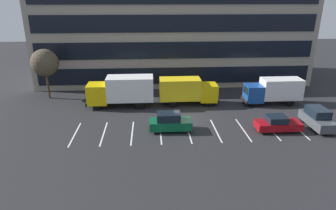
% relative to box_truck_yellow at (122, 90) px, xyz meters
% --- Properties ---
extents(ground_plane, '(120.00, 120.00, 0.00)m').
position_rel_box_truck_yellow_xyz_m(ground_plane, '(7.13, -4.67, -2.09)').
color(ground_plane, '#262628').
extents(office_building, '(40.22, 13.08, 14.40)m').
position_rel_box_truck_yellow_xyz_m(office_building, '(7.13, 13.28, 5.11)').
color(office_building, gray).
rests_on(office_building, ground_plane).
extents(lot_markings, '(22.54, 5.40, 0.01)m').
position_rel_box_truck_yellow_xyz_m(lot_markings, '(7.13, -7.56, -2.08)').
color(lot_markings, silver).
rests_on(lot_markings, ground_plane).
extents(box_truck_yellow, '(8.00, 2.65, 3.71)m').
position_rel_box_truck_yellow_xyz_m(box_truck_yellow, '(0.00, 0.00, 0.00)').
color(box_truck_yellow, yellow).
rests_on(box_truck_yellow, ground_plane).
extents(box_truck_blue, '(6.96, 2.31, 3.23)m').
position_rel_box_truck_yellow_xyz_m(box_truck_blue, '(18.61, -0.35, -0.27)').
color(box_truck_blue, '#194799').
rests_on(box_truck_blue, ground_plane).
extents(box_truck_yellow_all, '(7.15, 2.37, 3.31)m').
position_rel_box_truck_yellow_xyz_m(box_truck_yellow_all, '(7.94, 0.18, -0.22)').
color(box_truck_yellow_all, yellow).
rests_on(box_truck_yellow_all, ground_plane).
extents(suv_forest, '(4.19, 1.78, 1.90)m').
position_rel_box_truck_yellow_xyz_m(suv_forest, '(5.30, -7.28, -1.17)').
color(suv_forest, '#0C5933').
rests_on(suv_forest, ground_plane).
extents(suv_charcoal, '(1.89, 4.46, 2.01)m').
position_rel_box_truck_yellow_xyz_m(suv_charcoal, '(20.44, -7.39, -1.11)').
color(suv_charcoal, '#474C51').
rests_on(suv_charcoal, ground_plane).
extents(sedan_maroon, '(4.45, 1.86, 1.59)m').
position_rel_box_truck_yellow_xyz_m(sedan_maroon, '(16.03, -8.00, -1.34)').
color(sedan_maroon, maroon).
rests_on(sedan_maroon, ground_plane).
extents(bare_tree, '(3.45, 3.45, 6.47)m').
position_rel_box_truck_yellow_xyz_m(bare_tree, '(-9.87, 3.70, 2.64)').
color(bare_tree, '#473323').
rests_on(bare_tree, ground_plane).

